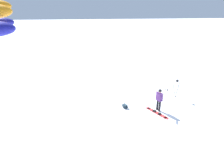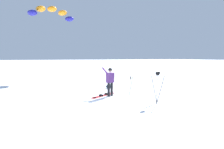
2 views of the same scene
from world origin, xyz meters
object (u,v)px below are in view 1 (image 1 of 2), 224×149
at_px(ski_poles, 166,94).
at_px(snowboard, 157,113).
at_px(camera_tripod, 177,85).
at_px(snowboarder, 159,98).
at_px(gear_bag_large, 125,106).

bearing_deg(ski_poles, snowboard, 43.64).
bearing_deg(ski_poles, camera_tripod, -151.27).
distance_m(snowboard, camera_tripod, 3.19).
height_order(snowboarder, camera_tripod, snowboarder).
xyz_separation_m(snowboarder, snowboard, (0.23, 0.30, -0.94)).
bearing_deg(snowboarder, camera_tripod, -145.71).
height_order(gear_bag_large, camera_tripod, camera_tripod).
bearing_deg(gear_bag_large, snowboarder, 159.15).
bearing_deg(gear_bag_large, camera_tripod, -171.07).
relative_size(snowboarder, camera_tripod, 1.08).
xyz_separation_m(snowboarder, ski_poles, (-0.92, -0.80, -0.19)).
xyz_separation_m(snowboard, gear_bag_large, (1.91, -1.11, 0.11)).
bearing_deg(camera_tripod, snowboarder, 34.29).
bearing_deg(snowboard, snowboarder, -127.67).
bearing_deg(camera_tripod, snowboard, 36.50).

